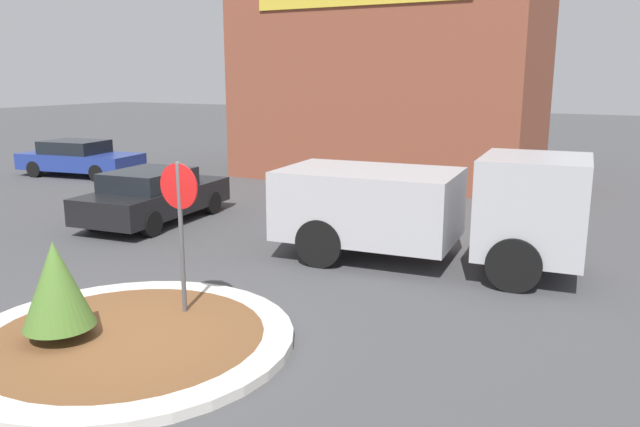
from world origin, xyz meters
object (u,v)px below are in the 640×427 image
at_px(stop_sign, 180,212).
at_px(parked_sedan_blue, 79,158).
at_px(parked_sedan_black, 154,195).
at_px(utility_truck, 430,206).

distance_m(stop_sign, parked_sedan_blue, 15.93).
xyz_separation_m(parked_sedan_blue, parked_sedan_black, (7.81, -4.52, 0.03)).
bearing_deg(parked_sedan_black, utility_truck, -97.19).
distance_m(stop_sign, utility_truck, 5.27).
relative_size(stop_sign, utility_truck, 0.40).
xyz_separation_m(stop_sign, parked_sedan_black, (-5.03, 4.87, -1.02)).
distance_m(parked_sedan_blue, parked_sedan_black, 9.02).
xyz_separation_m(stop_sign, utility_truck, (2.45, 4.64, -0.53)).
xyz_separation_m(utility_truck, parked_sedan_black, (-7.47, 0.23, -0.50)).
xyz_separation_m(utility_truck, parked_sedan_blue, (-15.28, 4.74, -0.52)).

